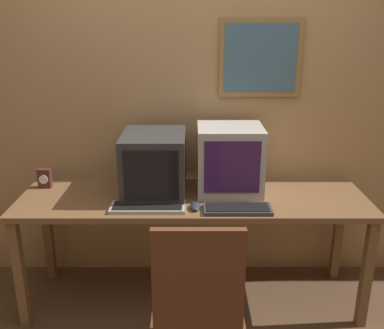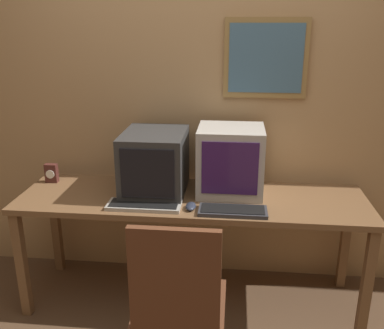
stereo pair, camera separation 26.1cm
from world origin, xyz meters
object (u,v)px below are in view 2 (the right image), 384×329
Objects in this scene: monitor_left at (155,163)px; office_chair at (179,321)px; mouse_near_keyboard at (191,206)px; keyboard_main at (144,205)px; desk_clock at (51,173)px; keyboard_side at (233,211)px; monitor_right at (230,160)px.

office_chair is at bearing -72.79° from monitor_left.
mouse_near_keyboard is 0.11× the size of office_chair.
desk_clock is (-0.71, 0.35, 0.05)m from keyboard_main.
desk_clock is (-1.23, 0.37, 0.05)m from keyboard_side.
keyboard_main is at bearing -149.29° from monitor_right.
keyboard_main is 3.93× the size of mouse_near_keyboard.
monitor_right is at bearing 52.75° from mouse_near_keyboard.
monitor_right is (0.47, 0.05, 0.02)m from monitor_left.
desk_clock is (-0.73, 0.10, -0.13)m from monitor_left.
monitor_left is 1.12× the size of monitor_right.
monitor_left is 1.21× the size of keyboard_side.
mouse_near_keyboard reaches higher than keyboard_main.
monitor_left is 0.48× the size of office_chair.
office_chair reaches higher than keyboard_side.
mouse_near_keyboard is at bearing 90.75° from office_chair.
keyboard_side is 3.54× the size of mouse_near_keyboard.
monitor_left reaches higher than desk_clock.
keyboard_side is at bearing 67.48° from office_chair.
monitor_right reaches higher than mouse_near_keyboard.
mouse_near_keyboard is (0.28, 0.01, 0.00)m from keyboard_main.
monitor_right is 3.31× the size of desk_clock.
keyboard_main is 0.74m from office_chair.
monitor_left is at bearing 136.26° from mouse_near_keyboard.
monitor_right is 0.61m from keyboard_main.
monitor_right is 0.43× the size of office_chair.
monitor_right is 0.97× the size of keyboard_main.
keyboard_side is (0.52, -0.02, 0.00)m from keyboard_main.
monitor_right is 0.41m from mouse_near_keyboard.
keyboard_side is at bearing -85.44° from monitor_right.
desk_clock is 1.42m from office_chair.
keyboard_main is at bearing -25.90° from desk_clock.
mouse_near_keyboard is at bearing -18.95° from desk_clock.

